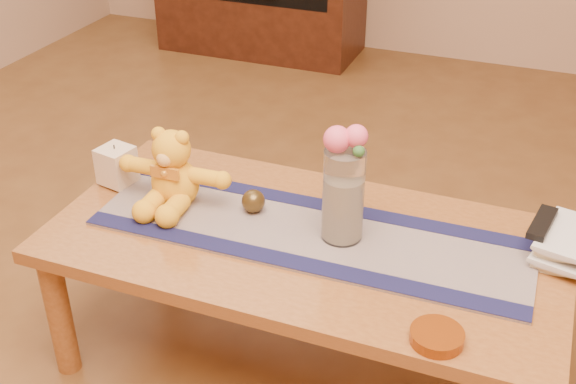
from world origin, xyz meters
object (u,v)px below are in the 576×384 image
at_px(amber_dish, 437,337).
at_px(glass_vase, 343,195).
at_px(teddy_bear, 174,168).
at_px(book_bottom, 538,245).
at_px(bronze_ball, 253,201).
at_px(pillar_candle, 117,165).
at_px(tv_remote, 542,223).

bearing_deg(amber_dish, glass_vase, 136.31).
height_order(teddy_bear, book_bottom, teddy_bear).
bearing_deg(book_bottom, teddy_bear, -165.40).
xyz_separation_m(teddy_bear, glass_vase, (0.51, -0.00, 0.02)).
xyz_separation_m(book_bottom, amber_dish, (-0.18, -0.46, 0.00)).
distance_m(teddy_bear, bronze_ball, 0.25).
bearing_deg(pillar_candle, amber_dish, -18.08).
distance_m(pillar_candle, bronze_ball, 0.45).
bearing_deg(bronze_ball, teddy_bear, -173.21).
distance_m(bronze_ball, tv_remote, 0.78).
bearing_deg(teddy_bear, book_bottom, 6.22).
relative_size(pillar_candle, tv_remote, 0.71).
bearing_deg(tv_remote, pillar_candle, -165.88).
distance_m(teddy_bear, pillar_candle, 0.23).
height_order(teddy_bear, pillar_candle, teddy_bear).
xyz_separation_m(teddy_bear, book_bottom, (1.01, 0.15, -0.11)).
height_order(teddy_bear, bronze_ball, teddy_bear).
relative_size(pillar_candle, book_bottom, 0.51).
relative_size(pillar_candle, amber_dish, 0.93).
bearing_deg(bronze_ball, glass_vase, -6.26).
height_order(bronze_ball, amber_dish, bronze_ball).
xyz_separation_m(teddy_bear, bronze_ball, (0.23, 0.03, -0.08)).
relative_size(book_bottom, tv_remote, 1.39).
bearing_deg(pillar_candle, tv_remote, 4.95).
relative_size(glass_vase, tv_remote, 1.62).
height_order(teddy_bear, glass_vase, glass_vase).
bearing_deg(pillar_candle, book_bottom, 5.40).
xyz_separation_m(bronze_ball, tv_remote, (0.77, 0.11, 0.04)).
bearing_deg(amber_dish, tv_remote, 68.39).
relative_size(teddy_bear, amber_dish, 2.66).
relative_size(teddy_bear, book_bottom, 1.45).
height_order(glass_vase, tv_remote, glass_vase).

